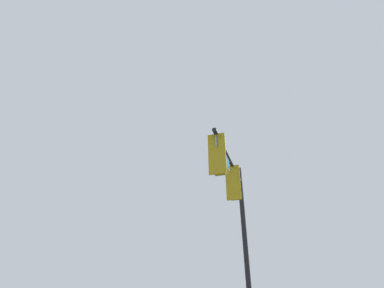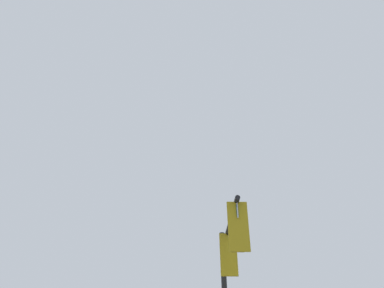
{
  "view_description": "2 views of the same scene",
  "coord_description": "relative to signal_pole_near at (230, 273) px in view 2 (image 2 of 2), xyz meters",
  "views": [
    {
      "loc": [
        5.64,
        -3.74,
        1.23
      ],
      "look_at": [
        -2.91,
        -8.66,
        6.68
      ],
      "focal_mm": 28.0,
      "sensor_mm": 36.0,
      "label": 1
    },
    {
      "loc": [
        7.58,
        -6.45,
        1.81
      ],
      "look_at": [
        -1.58,
        -8.17,
        7.88
      ],
      "focal_mm": 35.0,
      "sensor_mm": 36.0,
      "label": 2
    }
  ],
  "objects": [
    {
      "name": "signal_pole_near",
      "position": [
        0.0,
        0.0,
        0.0
      ],
      "size": [
        4.33,
        1.18,
        6.46
      ],
      "color": "black",
      "rests_on": "ground_plane"
    }
  ]
}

